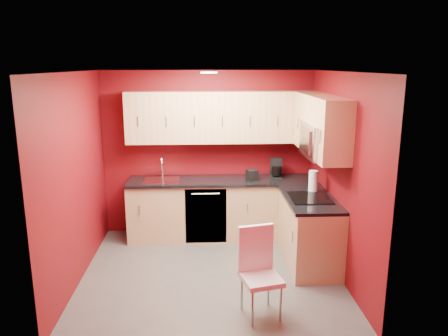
{
  "coord_description": "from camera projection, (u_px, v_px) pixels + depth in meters",
  "views": [
    {
      "loc": [
        -0.09,
        -5.09,
        2.58
      ],
      "look_at": [
        0.2,
        0.55,
        1.24
      ],
      "focal_mm": 35.0,
      "sensor_mm": 36.0,
      "label": 1
    }
  ],
  "objects": [
    {
      "name": "cooktop",
      "position": [
        310.0,
        198.0,
        5.6
      ],
      "size": [
        0.5,
        0.55,
        0.01
      ],
      "primitive_type": "cube",
      "color": "black",
      "rests_on": "countertop_right"
    },
    {
      "name": "downlight",
      "position": [
        209.0,
        73.0,
        5.27
      ],
      "size": [
        0.2,
        0.2,
        0.01
      ],
      "primitive_type": "cylinder",
      "color": "white",
      "rests_on": "ceiling"
    },
    {
      "name": "sink",
      "position": [
        162.0,
        178.0,
        6.47
      ],
      "size": [
        0.52,
        0.42,
        0.35
      ],
      "color": "silver",
      "rests_on": "countertop_back"
    },
    {
      "name": "paper_towel",
      "position": [
        313.0,
        181.0,
        5.84
      ],
      "size": [
        0.19,
        0.19,
        0.29
      ],
      "primitive_type": null,
      "rotation": [
        0.0,
        0.0,
        -0.17
      ],
      "color": "white",
      "rests_on": "countertop_right"
    },
    {
      "name": "countertop_back",
      "position": [
        222.0,
        181.0,
        6.51
      ],
      "size": [
        2.8,
        0.63,
        0.04
      ],
      "primitive_type": "cube",
      "color": "black",
      "rests_on": "base_cabinets_back"
    },
    {
      "name": "ceiling",
      "position": [
        209.0,
        72.0,
        4.97
      ],
      "size": [
        3.2,
        3.2,
        0.0
      ],
      "primitive_type": "plane",
      "rotation": [
        3.14,
        0.0,
        0.0
      ],
      "color": "white",
      "rests_on": "wall_back"
    },
    {
      "name": "wall_back",
      "position": [
        208.0,
        153.0,
        6.72
      ],
      "size": [
        3.2,
        0.0,
        3.2
      ],
      "primitive_type": "plane",
      "rotation": [
        1.57,
        0.0,
        0.0
      ],
      "color": "#5F090A",
      "rests_on": "floor"
    },
    {
      "name": "dining_chair",
      "position": [
        261.0,
        274.0,
        4.5
      ],
      "size": [
        0.47,
        0.48,
        0.95
      ],
      "primitive_type": null,
      "rotation": [
        0.0,
        0.0,
        0.24
      ],
      "color": "white",
      "rests_on": "floor"
    },
    {
      "name": "base_cabinets_back",
      "position": [
        222.0,
        209.0,
        6.63
      ],
      "size": [
        2.8,
        0.6,
        0.87
      ],
      "primitive_type": "cube",
      "color": "tan",
      "rests_on": "floor"
    },
    {
      "name": "wall_front",
      "position": [
        213.0,
        221.0,
        3.8
      ],
      "size": [
        3.2,
        0.0,
        3.2
      ],
      "primitive_type": "plane",
      "rotation": [
        -1.57,
        0.0,
        0.0
      ],
      "color": "#5F090A",
      "rests_on": "floor"
    },
    {
      "name": "microwave",
      "position": [
        321.0,
        140.0,
        5.43
      ],
      "size": [
        0.42,
        0.76,
        0.42
      ],
      "color": "silver",
      "rests_on": "upper_cabinets_right"
    },
    {
      "name": "base_cabinets_right",
      "position": [
        309.0,
        231.0,
        5.76
      ],
      "size": [
        0.6,
        1.3,
        0.87
      ],
      "primitive_type": "cube",
      "color": "tan",
      "rests_on": "floor"
    },
    {
      "name": "upper_cabinets_back",
      "position": [
        222.0,
        117.0,
        6.43
      ],
      "size": [
        2.8,
        0.35,
        0.75
      ],
      "primitive_type": "cube",
      "color": "#D9AE7B",
      "rests_on": "wall_back"
    },
    {
      "name": "coffee_maker",
      "position": [
        276.0,
        169.0,
        6.54
      ],
      "size": [
        0.2,
        0.26,
        0.29
      ],
      "primitive_type": null,
      "rotation": [
        0.0,
        0.0,
        -0.12
      ],
      "color": "black",
      "rests_on": "countertop_back"
    },
    {
      "name": "countertop_right",
      "position": [
        309.0,
        199.0,
        5.64
      ],
      "size": [
        0.63,
        1.27,
        0.04
      ],
      "primitive_type": "cube",
      "color": "black",
      "rests_on": "base_cabinets_right"
    },
    {
      "name": "dishwasher_front",
      "position": [
        206.0,
        216.0,
        6.33
      ],
      "size": [
        0.6,
        0.02,
        0.82
      ],
      "primitive_type": "cube",
      "color": "black",
      "rests_on": "base_cabinets_back"
    },
    {
      "name": "wall_right",
      "position": [
        341.0,
        176.0,
        5.34
      ],
      "size": [
        0.0,
        3.0,
        3.0
      ],
      "primitive_type": "plane",
      "rotation": [
        1.57,
        0.0,
        -1.57
      ],
      "color": "#5F090A",
      "rests_on": "floor"
    },
    {
      "name": "napkin_holder",
      "position": [
        252.0,
        175.0,
        6.44
      ],
      "size": [
        0.19,
        0.19,
        0.16
      ],
      "primitive_type": null,
      "rotation": [
        0.0,
        0.0,
        0.34
      ],
      "color": "black",
      "rests_on": "countertop_back"
    },
    {
      "name": "upper_cabinets_right",
      "position": [
        320.0,
        120.0,
        5.61
      ],
      "size": [
        0.35,
        1.55,
        0.75
      ],
      "color": "#D9AE7B",
      "rests_on": "wall_right"
    },
    {
      "name": "wall_left",
      "position": [
        76.0,
        179.0,
        5.18
      ],
      "size": [
        0.0,
        3.0,
        3.0
      ],
      "primitive_type": "plane",
      "rotation": [
        1.57,
        0.0,
        1.57
      ],
      "color": "#5F090A",
      "rests_on": "floor"
    },
    {
      "name": "floor",
      "position": [
        211.0,
        273.0,
        5.55
      ],
      "size": [
        3.2,
        3.2,
        0.0
      ],
      "primitive_type": "plane",
      "color": "#4F4D49",
      "rests_on": "ground"
    }
  ]
}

